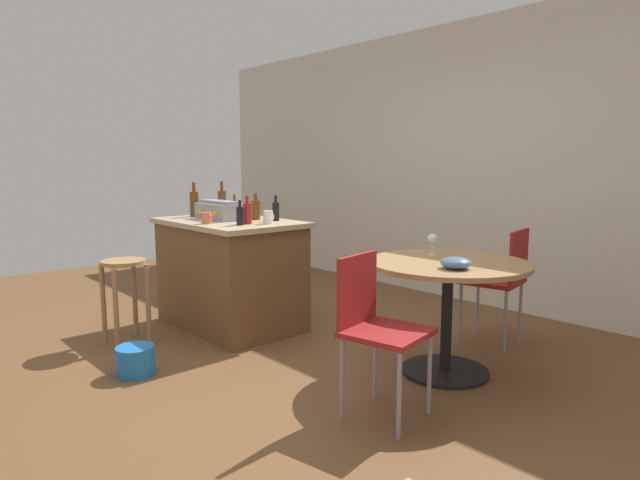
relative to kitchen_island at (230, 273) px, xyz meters
name	(u,v)px	position (x,y,z in m)	size (l,w,h in m)	color
ground_plane	(265,363)	(0.91, -0.31, -0.45)	(8.80, 8.80, 0.00)	brown
back_wall	(479,164)	(0.91, 2.23, 0.90)	(8.00, 0.10, 2.70)	beige
kitchen_island	(230,273)	(0.00, 0.00, 0.00)	(1.24, 0.81, 0.89)	brown
wooden_stool	(125,283)	(-0.15, -0.83, 0.02)	(0.33, 0.33, 0.64)	#A37A4C
dining_table	(448,288)	(1.82, 0.46, 0.12)	(1.02, 1.02, 0.74)	black
folding_chair_near	(501,276)	(1.75, 1.26, 0.07)	(0.47, 0.47, 0.87)	maroon
folding_chair_far	(376,322)	(1.91, -0.30, 0.07)	(0.47, 0.47, 0.87)	maroon
toolbox	(219,211)	(-0.10, -0.03, 0.52)	(0.45, 0.23, 0.16)	gray
bottle_0	(194,203)	(-0.45, -0.06, 0.56)	(0.08, 0.08, 0.30)	#603314
bottle_1	(276,211)	(0.29, 0.26, 0.52)	(0.06, 0.06, 0.20)	black
bottle_2	(222,202)	(-0.39, 0.18, 0.56)	(0.07, 0.07, 0.31)	#603314
bottle_3	(247,213)	(0.33, -0.04, 0.53)	(0.07, 0.07, 0.22)	maroon
bottle_4	(235,207)	(-0.32, 0.27, 0.51)	(0.06, 0.06, 0.18)	#603314
bottle_5	(240,215)	(0.36, -0.13, 0.52)	(0.06, 0.06, 0.19)	black
bottle_6	(256,209)	(0.11, 0.19, 0.53)	(0.07, 0.07, 0.22)	#603314
cup_0	(207,218)	(0.10, -0.26, 0.49)	(0.11, 0.08, 0.09)	#DB6651
cup_1	(268,217)	(0.43, 0.09, 0.49)	(0.11, 0.08, 0.10)	white
wine_glass	(433,239)	(1.60, 0.59, 0.40)	(0.07, 0.07, 0.14)	silver
serving_bowl	(456,263)	(2.00, 0.29, 0.33)	(0.18, 0.18, 0.07)	#4C7099
plastic_bucket	(135,360)	(0.50, -1.05, -0.36)	(0.24, 0.24, 0.18)	blue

